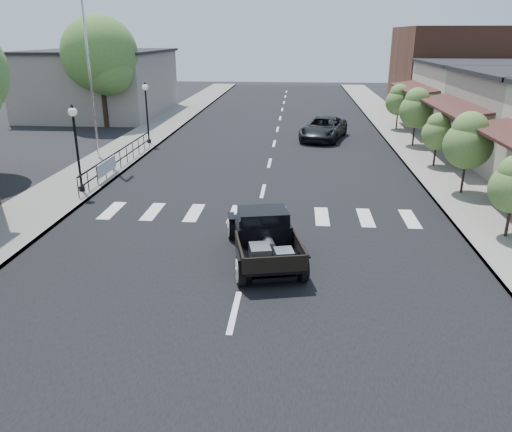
{
  "coord_description": "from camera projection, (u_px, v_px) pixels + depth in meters",
  "views": [
    {
      "loc": [
        1.4,
        -13.5,
        6.36
      ],
      "look_at": [
        0.18,
        1.17,
        1.0
      ],
      "focal_mm": 35.0,
      "sensor_mm": 36.0,
      "label": 1
    }
  ],
  "objects": [
    {
      "name": "road_markings",
      "position": [
        267.0,
        173.0,
        24.29
      ],
      "size": [
        12.0,
        60.0,
        0.06
      ],
      "primitive_type": null,
      "color": "silver",
      "rests_on": "ground"
    },
    {
      "name": "banner",
      "position": [
        107.0,
        172.0,
        22.82
      ],
      "size": [
        0.04,
        2.2,
        0.6
      ],
      "primitive_type": null,
      "color": "silver",
      "rests_on": "sidewalk_left"
    },
    {
      "name": "flagpole",
      "position": [
        86.0,
        40.0,
        24.79
      ],
      "size": [
        0.12,
        0.12,
        11.92
      ],
      "primitive_type": "cylinder",
      "color": "silver",
      "rests_on": "sidewalk_left"
    },
    {
      "name": "low_building_left",
      "position": [
        101.0,
        84.0,
        41.45
      ],
      "size": [
        10.0,
        12.0,
        5.0
      ],
      "primitive_type": "cube",
      "color": "gray",
      "rests_on": "ground"
    },
    {
      "name": "small_tree_b",
      "position": [
        466.0,
        155.0,
        20.29
      ],
      "size": [
        1.94,
        1.94,
        3.24
      ],
      "primitive_type": null,
      "color": "#517334",
      "rests_on": "sidewalk_right"
    },
    {
      "name": "second_car",
      "position": [
        323.0,
        129.0,
        31.91
      ],
      "size": [
        3.55,
        5.47,
        1.4
      ],
      "primitive_type": "imported",
      "rotation": [
        0.0,
        0.0,
        -0.26
      ],
      "color": "black",
      "rests_on": "ground"
    },
    {
      "name": "storefront_far",
      "position": [
        500.0,
        100.0,
        33.59
      ],
      "size": [
        10.0,
        9.0,
        4.5
      ],
      "primitive_type": "cube",
      "color": "beige",
      "rests_on": "ground"
    },
    {
      "name": "railing",
      "position": [
        120.0,
        157.0,
        24.63
      ],
      "size": [
        0.08,
        10.0,
        1.0
      ],
      "primitive_type": null,
      "color": "black",
      "rests_on": "sidewalk_left"
    },
    {
      "name": "small_tree_e",
      "position": [
        398.0,
        108.0,
        34.38
      ],
      "size": [
        1.78,
        1.78,
        2.96
      ],
      "primitive_type": null,
      "color": "#517334",
      "rests_on": "sidewalk_right"
    },
    {
      "name": "lamp_post_b",
      "position": [
        77.0,
        149.0,
        20.47
      ],
      "size": [
        0.36,
        0.36,
        3.6
      ],
      "primitive_type": null,
      "color": "black",
      "rests_on": "sidewalk_left"
    },
    {
      "name": "sidewalk_right",
      "position": [
        422.0,
        152.0,
        28.29
      ],
      "size": [
        3.0,
        80.0,
        0.15
      ],
      "primitive_type": "cube",
      "color": "gray",
      "rests_on": "ground"
    },
    {
      "name": "hotrod_pickup",
      "position": [
        264.0,
        235.0,
        14.76
      ],
      "size": [
        2.97,
        4.78,
        1.54
      ],
      "primitive_type": null,
      "rotation": [
        0.0,
        0.0,
        0.22
      ],
      "color": "black",
      "rests_on": "ground"
    },
    {
      "name": "road",
      "position": [
        273.0,
        151.0,
        28.97
      ],
      "size": [
        14.0,
        80.0,
        0.02
      ],
      "primitive_type": "cube",
      "color": "black",
      "rests_on": "ground"
    },
    {
      "name": "small_tree_c",
      "position": [
        436.0,
        141.0,
        24.7
      ],
      "size": [
        1.53,
        1.53,
        2.55
      ],
      "primitive_type": null,
      "color": "#517334",
      "rests_on": "sidewalk_right"
    },
    {
      "name": "far_building_right",
      "position": [
        465.0,
        70.0,
        42.49
      ],
      "size": [
        11.0,
        10.0,
        7.0
      ],
      "primitive_type": "cube",
      "color": "brown",
      "rests_on": "ground"
    },
    {
      "name": "ground",
      "position": [
        247.0,
        260.0,
        14.93
      ],
      "size": [
        120.0,
        120.0,
        0.0
      ],
      "primitive_type": "plane",
      "color": "black",
      "rests_on": "ground"
    },
    {
      "name": "sidewalk_left",
      "position": [
        130.0,
        147.0,
        29.61
      ],
      "size": [
        3.0,
        80.0,
        0.15
      ],
      "primitive_type": "cube",
      "color": "gray",
      "rests_on": "ground"
    },
    {
      "name": "big_tree_far",
      "position": [
        101.0,
        72.0,
        35.17
      ],
      "size": [
        5.27,
        5.27,
        7.73
      ],
      "primitive_type": null,
      "color": "#4B7331",
      "rests_on": "ground"
    },
    {
      "name": "lamp_post_c",
      "position": [
        147.0,
        113.0,
        29.83
      ],
      "size": [
        0.36,
        0.36,
        3.6
      ],
      "primitive_type": null,
      "color": "black",
      "rests_on": "sidewalk_left"
    },
    {
      "name": "small_tree_a",
      "position": [
        512.0,
        198.0,
        15.89
      ],
      "size": [
        1.56,
        1.56,
        2.6
      ],
      "primitive_type": null,
      "color": "#517334",
      "rests_on": "sidewalk_right"
    },
    {
      "name": "small_tree_d",
      "position": [
        415.0,
        118.0,
        29.25
      ],
      "size": [
        1.94,
        1.94,
        3.24
      ],
      "primitive_type": null,
      "color": "#517334",
      "rests_on": "sidewalk_right"
    }
  ]
}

